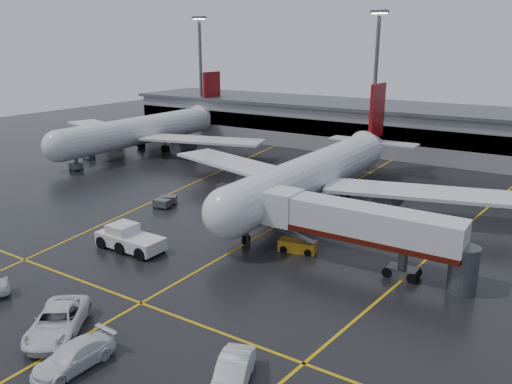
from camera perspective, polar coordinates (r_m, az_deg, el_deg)
The scene contains 21 objects.
ground at distance 58.34m, azimuth 2.72°, elevation -3.61°, with size 220.00×220.00×0.00m, color black.
apron_line_centre at distance 58.34m, azimuth 2.72°, elevation -3.60°, with size 0.25×90.00×0.02m, color gold.
apron_line_stop at distance 42.41m, azimuth -12.80°, elevation -12.09°, with size 60.00×0.25×0.02m, color gold.
apron_line_left at distance 77.13m, azimuth -6.40°, elevation 1.33°, with size 0.25×70.00×0.02m, color gold.
apron_line_right at distance 61.56m, azimuth 22.30°, elevation -3.77°, with size 0.25×70.00×0.02m, color gold.
terminal at distance 100.49m, azimuth 16.78°, elevation 6.77°, with size 122.00×19.00×8.60m.
light_mast_left at distance 115.24m, azimuth -6.25°, elevation 13.60°, with size 3.00×1.20×25.45m.
light_mast_mid at distance 95.32m, azimuth 13.30°, elevation 12.70°, with size 3.00×1.20×25.45m.
main_airliner at distance 65.33m, azimuth 7.07°, elevation 2.34°, with size 48.80×45.60×14.10m.
second_airliner at distance 99.26m, azimuth -12.13°, elevation 6.93°, with size 48.80×45.60×14.10m.
jet_bridge at distance 47.10m, azimuth 11.63°, elevation -3.83°, with size 19.90×3.40×6.05m.
pushback_tractor at distance 52.62m, azimuth -14.09°, elevation -5.18°, with size 7.31×3.17×2.60m.
belt_loader at distance 50.82m, azimuth 4.70°, elevation -6.06°, with size 3.97×2.43×2.35m.
service_van_a at distance 39.69m, azimuth -21.42°, elevation -13.42°, with size 3.20×6.93×1.93m, color white.
service_van_b at distance 35.80m, azimuth -19.82°, elevation -17.01°, with size 2.28×5.60×1.62m, color white.
service_van_c at distance 32.34m, azimuth -2.65°, elevation -19.75°, with size 1.87×5.35×1.76m, color silver.
baggage_cart_a at distance 64.73m, azimuth -10.53°, elevation -1.25°, with size 2.13×1.51×1.12m.
baggage_cart_b at distance 66.06m, azimuth -9.81°, elevation -0.85°, with size 2.38×2.15×1.12m.
baggage_cart_c at distance 70.51m, azimuth -3.55°, elevation 0.47°, with size 2.02×1.33×1.12m.
baggage_cart_d at distance 95.30m, azimuth -18.30°, elevation 3.88°, with size 2.08×1.43×1.12m.
baggage_cart_e at distance 88.07m, azimuth -19.59°, elevation 2.78°, with size 2.10×1.46×1.12m.
Camera 1 is at (27.42, -47.47, 19.96)m, focal length 35.57 mm.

